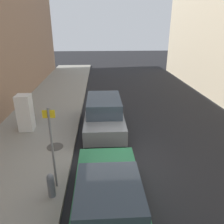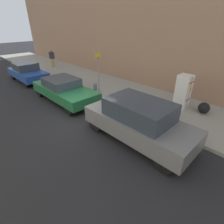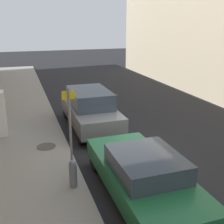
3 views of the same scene
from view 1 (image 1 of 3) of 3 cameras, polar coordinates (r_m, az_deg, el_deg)
ground_plane at (r=8.77m, az=2.09°, el=-13.50°), size 80.00×80.00×0.00m
sidewalk_slab at (r=9.28m, az=-23.84°, el=-12.80°), size 4.17×44.00×0.16m
discarded_refrigerator at (r=11.49m, az=-21.73°, el=-0.19°), size 0.67×0.67×1.81m
manhole_cover at (r=9.86m, az=-14.65°, el=-8.78°), size 0.70×0.70×0.02m
street_sign_post at (r=6.91m, az=-15.38°, el=-8.37°), size 0.36×0.07×2.74m
fire_hydrant at (r=7.18m, az=-15.65°, el=-17.85°), size 0.22×0.22×0.81m
trash_bag at (r=12.78m, az=-20.72°, el=-0.88°), size 0.57×0.57×0.57m
parked_sedan_green at (r=6.25m, az=-0.81°, el=-22.25°), size 1.89×4.70×1.38m
parked_suv_gray at (r=10.98m, az=-2.11°, el=-0.51°), size 1.86×4.60×1.75m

